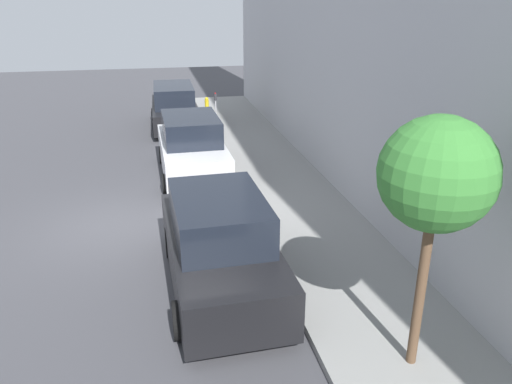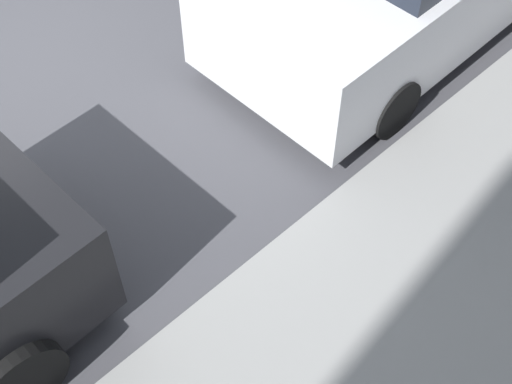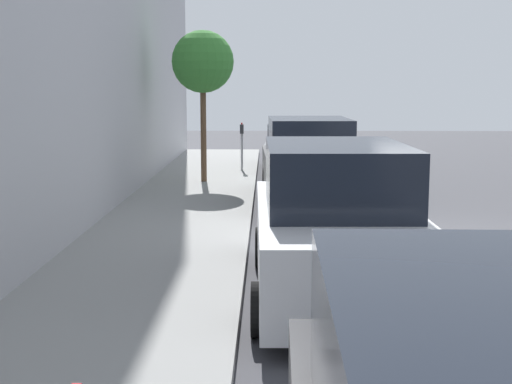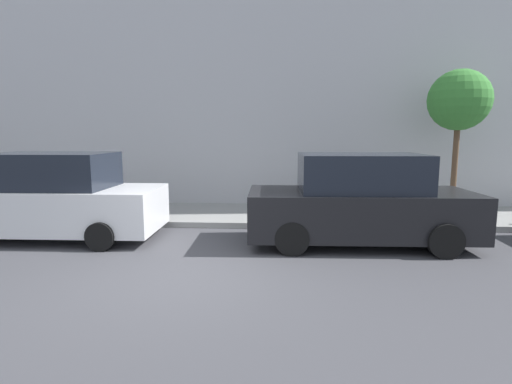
# 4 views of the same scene
# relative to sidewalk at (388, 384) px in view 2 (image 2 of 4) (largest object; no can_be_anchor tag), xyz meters

# --- Properties ---
(ground_plane) EXTENTS (60.00, 60.00, 0.00)m
(ground_plane) POSITION_rel_sidewalk_xyz_m (-4.95, 0.00, -0.07)
(ground_plane) COLOR #424247
(sidewalk) EXTENTS (2.89, 32.00, 0.15)m
(sidewalk) POSITION_rel_sidewalk_xyz_m (0.00, 0.00, 0.00)
(sidewalk) COLOR gray
(sidewalk) RESTS_ON ground_plane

